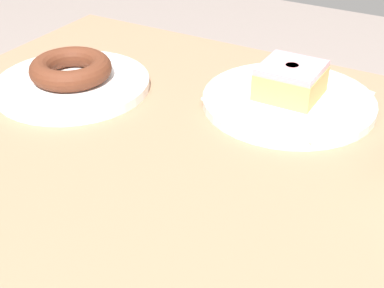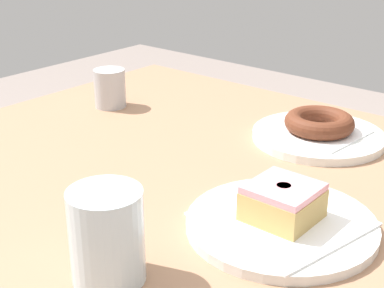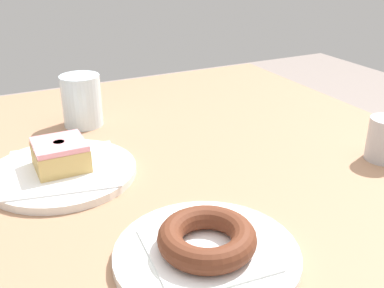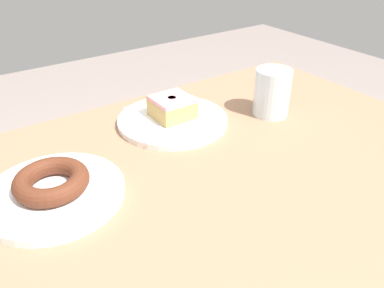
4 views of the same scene
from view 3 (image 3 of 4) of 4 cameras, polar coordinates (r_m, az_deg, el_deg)
table at (r=0.88m, az=1.13°, el=-4.92°), size 0.96×0.84×0.76m
plate_glazed_square at (r=0.77m, az=-15.75°, el=-3.52°), size 0.24×0.24×0.01m
napkin_glazed_square at (r=0.76m, az=-15.81°, el=-3.00°), size 0.20×0.20×0.00m
donut_glazed_square at (r=0.75m, az=-16.02°, el=-1.38°), size 0.08×0.08×0.04m
plate_chocolate_ring at (r=0.56m, az=1.84°, el=-13.68°), size 0.22×0.22×0.01m
napkin_chocolate_ring at (r=0.56m, az=1.85°, el=-12.99°), size 0.15×0.15×0.00m
donut_chocolate_ring at (r=0.55m, az=1.87°, el=-11.60°), size 0.12×0.12×0.03m
water_glass at (r=0.95m, az=-13.58°, el=5.28°), size 0.08×0.08×0.10m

